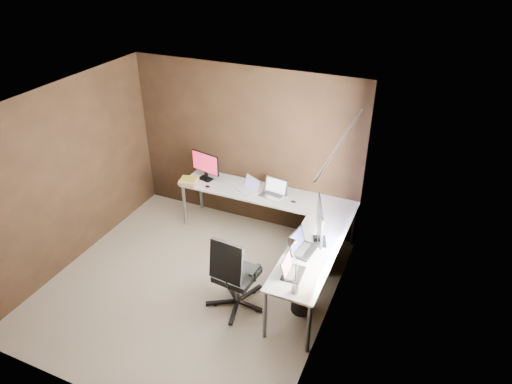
% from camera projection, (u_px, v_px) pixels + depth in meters
% --- Properties ---
extents(room, '(3.60, 3.60, 2.50)m').
position_uv_depth(room, '(211.00, 208.00, 5.37)').
color(room, tan).
rests_on(room, ground).
extents(desk, '(2.65, 2.25, 0.73)m').
position_uv_depth(desk, '(279.00, 217.00, 6.27)').
color(desk, white).
rests_on(desk, ground).
extents(drawer_pedestal, '(0.42, 0.50, 0.60)m').
position_uv_depth(drawer_pedestal, '(320.00, 245.00, 6.35)').
color(drawer_pedestal, white).
rests_on(drawer_pedestal, ground).
extents(monitor_left, '(0.50, 0.19, 0.44)m').
position_uv_depth(monitor_left, '(205.00, 165.00, 6.98)').
color(monitor_left, black).
rests_on(monitor_left, desk).
extents(monitor_right, '(0.26, 0.62, 0.53)m').
position_uv_depth(monitor_right, '(320.00, 222.00, 5.55)').
color(monitor_right, black).
rests_on(monitor_right, desk).
extents(laptop_white, '(0.37, 0.34, 0.21)m').
position_uv_depth(laptop_white, '(249.00, 188.00, 6.77)').
color(laptop_white, white).
rests_on(laptop_white, desk).
extents(laptop_silver, '(0.40, 0.31, 0.24)m').
position_uv_depth(laptop_silver, '(274.00, 192.00, 6.66)').
color(laptop_silver, silver).
rests_on(laptop_silver, desk).
extents(laptop_black_big, '(0.31, 0.40, 0.25)m').
position_uv_depth(laptop_black_big, '(301.00, 246.00, 5.54)').
color(laptop_black_big, black).
rests_on(laptop_black_big, desk).
extents(laptop_black_small, '(0.24, 0.32, 0.21)m').
position_uv_depth(laptop_black_small, '(291.00, 270.00, 5.17)').
color(laptop_black_small, black).
rests_on(laptop_black_small, desk).
extents(book_stack, '(0.30, 0.25, 0.09)m').
position_uv_depth(book_stack, '(189.00, 181.00, 6.97)').
color(book_stack, tan).
rests_on(book_stack, desk).
extents(mouse_left, '(0.09, 0.06, 0.03)m').
position_uv_depth(mouse_left, '(208.00, 186.00, 6.87)').
color(mouse_left, black).
rests_on(mouse_left, desk).
extents(mouse_corner, '(0.08, 0.05, 0.03)m').
position_uv_depth(mouse_corner, '(293.00, 202.00, 6.50)').
color(mouse_corner, black).
rests_on(mouse_corner, desk).
extents(desk_lamp, '(0.19, 0.23, 0.61)m').
position_uv_depth(desk_lamp, '(292.00, 259.00, 4.81)').
color(desk_lamp, slate).
rests_on(desk_lamp, desk).
extents(office_chair, '(0.61, 0.61, 1.08)m').
position_uv_depth(office_chair, '(235.00, 286.00, 5.61)').
color(office_chair, black).
rests_on(office_chair, ground).
extents(wastebasket, '(0.28, 0.28, 0.31)m').
position_uv_depth(wastebasket, '(302.00, 300.00, 5.63)').
color(wastebasket, black).
rests_on(wastebasket, ground).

